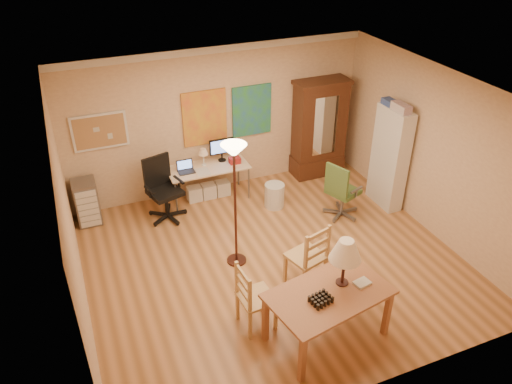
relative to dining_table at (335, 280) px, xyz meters
name	(u,v)px	position (x,y,z in m)	size (l,w,h in m)	color
floor	(273,261)	(-0.08, 1.60, -0.88)	(5.50, 5.50, 0.00)	#925F34
crown_molding	(215,49)	(-0.08, 4.06, 1.76)	(5.50, 0.08, 0.12)	white
corkboard	(100,131)	(-2.13, 4.07, 0.62)	(0.90, 0.04, 0.62)	tan
art_panel_left	(205,118)	(-0.33, 4.07, 0.57)	(0.80, 0.04, 1.00)	yellow
art_panel_right	(252,111)	(0.57, 4.07, 0.57)	(0.75, 0.04, 0.95)	teal
dining_table	(335,280)	(0.00, 0.00, 0.00)	(1.62, 1.14, 1.39)	brown
ladder_chair_back	(308,258)	(0.14, 0.94, -0.39)	(0.59, 0.58, 1.04)	tan
ladder_chair_left	(254,299)	(-0.85, 0.50, -0.43)	(0.45, 0.47, 0.96)	tan
torchiere_lamp	(234,170)	(-0.60, 1.81, 0.72)	(0.36, 0.36, 1.99)	#41201A
computer_desk	(209,178)	(-0.40, 3.75, -0.48)	(1.45, 0.63, 1.09)	beige
office_chair_black	(165,202)	(-1.31, 3.43, -0.58)	(0.68, 0.68, 1.11)	black
office_chair_green	(341,202)	(1.51, 2.31, -0.60)	(0.64, 0.64, 1.04)	slate
drawer_cart	(87,202)	(-2.56, 3.79, -0.49)	(0.39, 0.46, 0.77)	slate
armoire	(319,135)	(1.87, 3.84, -0.04)	(1.04, 0.50, 1.92)	#3B1810
bookshelf	(390,158)	(2.46, 2.38, 0.03)	(0.27, 0.73, 1.83)	white
wastebin	(274,195)	(0.57, 3.02, -0.66)	(0.36, 0.36, 0.44)	silver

